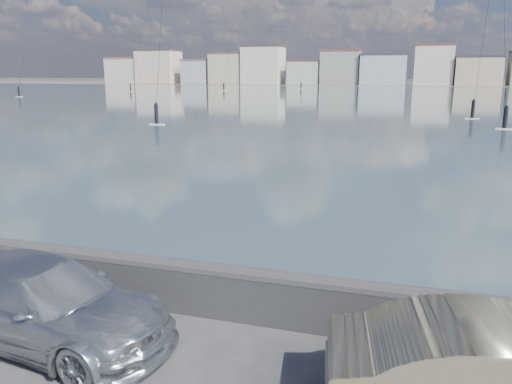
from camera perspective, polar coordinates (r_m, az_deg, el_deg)
bay_water at (r=97.24m, az=14.86°, el=10.38°), size 500.00×177.00×0.00m
far_shore_strip at (r=205.64m, az=16.19°, el=11.73°), size 500.00×60.00×0.00m
seawall at (r=9.97m, az=-7.82°, el=-10.38°), size 400.00×0.36×1.08m
far_buildings at (r=191.57m, az=16.63°, el=13.41°), size 240.79×13.26×14.60m
car_silver at (r=9.61m, az=-23.17°, el=-11.51°), size 5.12×2.60×1.42m
car_champagne at (r=7.58m, az=26.99°, el=-18.45°), size 4.89×2.38×1.55m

